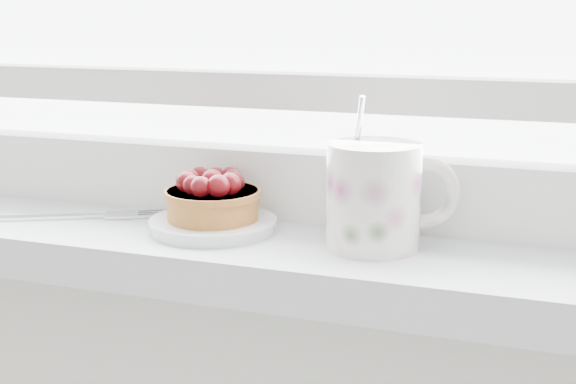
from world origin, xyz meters
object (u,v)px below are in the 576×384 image
at_px(raspberry_tart, 213,197).
at_px(floral_mug, 377,194).
at_px(saucer, 213,225).
at_px(fork, 66,216).

relative_size(raspberry_tart, floral_mug, 0.68).
height_order(saucer, floral_mug, floral_mug).
height_order(raspberry_tart, fork, raspberry_tart).
bearing_deg(floral_mug, fork, -178.34).
relative_size(floral_mug, fork, 0.68).
xyz_separation_m(raspberry_tart, floral_mug, (0.16, 0.00, 0.02)).
bearing_deg(raspberry_tart, floral_mug, 0.22).
relative_size(saucer, raspberry_tart, 1.34).
bearing_deg(floral_mug, saucer, -179.80).
distance_m(saucer, fork, 0.16).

